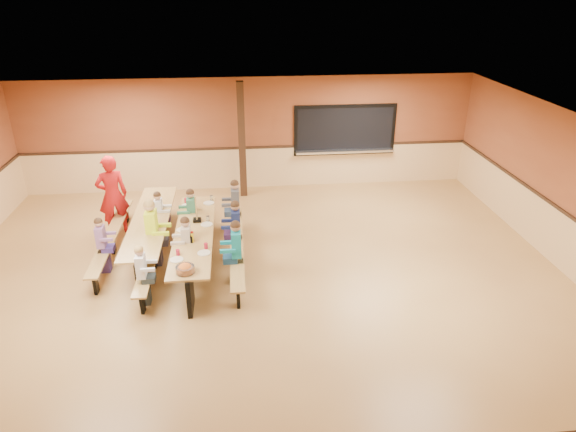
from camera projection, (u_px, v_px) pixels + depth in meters
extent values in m
plane|color=olive|center=(260.00, 282.00, 9.81)|extent=(12.00, 12.00, 0.00)
cube|color=brown|center=(249.00, 134.00, 13.70)|extent=(12.00, 0.04, 3.00)
cube|color=brown|center=(574.00, 197.00, 9.74)|extent=(0.04, 10.00, 3.00)
cube|color=white|center=(256.00, 128.00, 8.55)|extent=(12.00, 10.00, 0.04)
cube|color=black|center=(345.00, 130.00, 13.89)|extent=(2.60, 0.06, 1.20)
cube|color=silver|center=(345.00, 151.00, 14.05)|extent=(2.70, 0.28, 0.06)
cube|color=black|center=(242.00, 141.00, 13.14)|extent=(0.18, 0.18, 3.00)
cube|color=#A88043|center=(194.00, 233.00, 10.10)|extent=(0.75, 3.60, 0.04)
cube|color=black|center=(190.00, 292.00, 8.86)|extent=(0.08, 0.60, 0.70)
cube|color=black|center=(200.00, 217.00, 11.66)|extent=(0.08, 0.60, 0.70)
cube|color=#A88043|center=(153.00, 248.00, 10.15)|extent=(0.26, 3.60, 0.04)
cube|color=black|center=(154.00, 258.00, 10.24)|extent=(0.06, 0.18, 0.41)
cube|color=#A88043|center=(237.00, 244.00, 10.30)|extent=(0.26, 3.60, 0.04)
cube|color=black|center=(237.00, 253.00, 10.39)|extent=(0.06, 0.18, 0.41)
cube|color=#A88043|center=(150.00, 220.00, 10.64)|extent=(0.75, 3.60, 0.04)
cube|color=black|center=(141.00, 274.00, 9.39)|extent=(0.08, 0.60, 0.70)
cube|color=black|center=(161.00, 206.00, 12.19)|extent=(0.08, 0.60, 0.70)
cube|color=#A88043|center=(111.00, 234.00, 10.68)|extent=(0.26, 3.60, 0.04)
cube|color=black|center=(113.00, 244.00, 10.78)|extent=(0.06, 0.18, 0.41)
cube|color=#A88043|center=(192.00, 231.00, 10.84)|extent=(0.26, 3.60, 0.04)
cube|color=black|center=(192.00, 240.00, 10.93)|extent=(0.06, 0.18, 0.41)
imported|color=red|center=(112.00, 195.00, 11.34)|extent=(0.78, 0.65, 1.84)
cylinder|color=#AC162D|center=(192.00, 204.00, 11.07)|extent=(0.16, 0.16, 0.22)
cube|color=black|center=(190.00, 239.00, 9.69)|extent=(0.10, 0.14, 0.13)
cylinder|color=yellow|center=(192.00, 238.00, 9.66)|extent=(0.06, 0.06, 0.17)
cylinder|color=#B2140F|center=(192.00, 236.00, 9.75)|extent=(0.06, 0.06, 0.17)
cube|color=black|center=(197.00, 220.00, 10.52)|extent=(0.16, 0.16, 0.06)
cube|color=#A88043|center=(196.00, 208.00, 10.40)|extent=(0.02, 0.09, 0.50)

